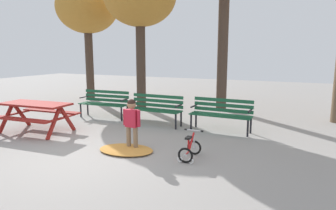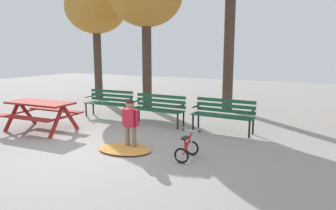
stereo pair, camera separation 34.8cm
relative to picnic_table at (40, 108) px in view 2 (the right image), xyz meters
name	(u,v)px [view 2 (the right image)]	position (x,y,z in m)	size (l,w,h in m)	color
ground	(85,155)	(2.44, -1.01, -0.59)	(36.00, 36.00, 0.00)	gray
picnic_table	(40,108)	(0.00, 0.00, 0.00)	(1.87, 1.44, 0.79)	maroon
park_bench_far_left	(110,101)	(0.54, 2.22, -0.08)	(1.62, 0.52, 0.85)	#195133
park_bench_left	(158,107)	(2.45, 2.02, -0.08)	(1.61, 0.50, 0.85)	#195133
park_bench_right	(224,113)	(4.35, 2.09, -0.08)	(1.61, 0.51, 0.85)	#195133
child_standing	(130,120)	(3.02, -0.23, 0.05)	(0.42, 0.19, 1.09)	#7F664C
kids_bicycle	(187,149)	(4.35, -0.25, -0.39)	(0.39, 0.57, 0.54)	black
leaf_pile	(125,149)	(2.96, -0.38, -0.56)	(1.18, 0.83, 0.07)	#C68438
tree_far_left	(96,9)	(-2.37, 5.15, 3.29)	(2.60, 2.60, 5.04)	#423328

